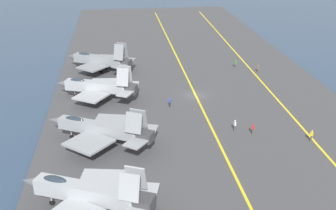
# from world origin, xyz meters

# --- Properties ---
(ground_plane) EXTENTS (2000.00, 2000.00, 0.00)m
(ground_plane) POSITION_xyz_m (0.00, 0.00, 0.00)
(ground_plane) COLOR #2D425B
(carrier_deck) EXTENTS (173.06, 52.08, 0.40)m
(carrier_deck) POSITION_xyz_m (0.00, 0.00, 0.20)
(carrier_deck) COLOR #424244
(carrier_deck) RESTS_ON ground
(deck_stripe_foul_line) EXTENTS (155.73, 3.49, 0.01)m
(deck_stripe_foul_line) POSITION_xyz_m (0.00, -14.32, 0.40)
(deck_stripe_foul_line) COLOR yellow
(deck_stripe_foul_line) RESTS_ON carrier_deck
(deck_stripe_centerline) EXTENTS (155.75, 0.36, 0.01)m
(deck_stripe_centerline) POSITION_xyz_m (0.00, 0.00, 0.40)
(deck_stripe_centerline) COLOR yellow
(deck_stripe_centerline) RESTS_ON carrier_deck
(parked_jet_nearest) EXTENTS (12.04, 15.68, 6.44)m
(parked_jet_nearest) POSITION_xyz_m (-32.18, 17.90, 3.03)
(parked_jet_nearest) COLOR #9EA3A8
(parked_jet_nearest) RESTS_ON carrier_deck
(parked_jet_second) EXTENTS (12.80, 16.36, 6.13)m
(parked_jet_second) POSITION_xyz_m (-16.68, 16.81, 2.89)
(parked_jet_second) COLOR gray
(parked_jet_second) RESTS_ON carrier_deck
(parked_jet_third) EXTENTS (12.01, 15.20, 6.49)m
(parked_jet_third) POSITION_xyz_m (0.34, 17.76, 2.88)
(parked_jet_third) COLOR #9EA3A8
(parked_jet_third) RESTS_ON carrier_deck
(parked_jet_fourth) EXTENTS (12.26, 15.03, 6.57)m
(parked_jet_fourth) POSITION_xyz_m (16.15, 17.73, 2.88)
(parked_jet_fourth) COLOR gray
(parked_jet_fourth) RESTS_ON carrier_deck
(crew_yellow_vest) EXTENTS (0.45, 0.46, 1.77)m
(crew_yellow_vest) POSITION_xyz_m (-19.49, -13.42, 1.37)
(crew_yellow_vest) COLOR #4C473D
(crew_yellow_vest) RESTS_ON carrier_deck
(crew_blue_vest) EXTENTS (0.41, 0.46, 1.68)m
(crew_blue_vest) POSITION_xyz_m (-4.62, 5.42, 1.32)
(crew_blue_vest) COLOR #232328
(crew_blue_vest) RESTS_ON carrier_deck
(crew_green_vest) EXTENTS (0.40, 0.46, 1.73)m
(crew_green_vest) POSITION_xyz_m (14.85, -11.58, 1.35)
(crew_green_vest) COLOR #4C473D
(crew_green_vest) RESTS_ON carrier_deck
(crew_red_vest) EXTENTS (0.35, 0.43, 1.72)m
(crew_red_vest) POSITION_xyz_m (-16.35, -5.66, 1.35)
(crew_red_vest) COLOR #4C473D
(crew_red_vest) RESTS_ON carrier_deck
(crew_brown_vest) EXTENTS (0.45, 0.39, 1.74)m
(crew_brown_vest) POSITION_xyz_m (11.18, -15.54, 1.36)
(crew_brown_vest) COLOR #4C473D
(crew_brown_vest) RESTS_ON carrier_deck
(crew_white_vest) EXTENTS (0.41, 0.31, 1.80)m
(crew_white_vest) POSITION_xyz_m (-14.88, -3.26, 1.39)
(crew_white_vest) COLOR #4C473D
(crew_white_vest) RESTS_ON carrier_deck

